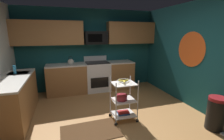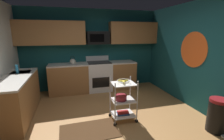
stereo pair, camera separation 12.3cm
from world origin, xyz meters
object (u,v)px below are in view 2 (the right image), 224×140
book_stack (123,113)px  dish_soap_bottle (17,69)px  oven_range (99,76)px  trash_can (217,115)px  kettle (73,61)px  fruit_bowl (123,81)px  microwave (98,38)px  mixing_bowl_large (121,97)px  rolling_cart (123,100)px

book_stack → dish_soap_bottle: (-2.26, 1.14, 0.86)m
oven_range → trash_can: bearing=-59.1°
book_stack → trash_can: bearing=-28.9°
kettle → fruit_bowl: bearing=-64.3°
microwave → fruit_bowl: (0.14, -2.10, -0.82)m
oven_range → mixing_bowl_large: 1.99m
microwave → dish_soap_bottle: (-2.13, -0.95, -0.68)m
fruit_bowl → mixing_bowl_large: bearing=180.0°
rolling_cart → book_stack: size_ratio=3.45×
oven_range → book_stack: size_ratio=4.15×
microwave → fruit_bowl: bearing=-86.3°
rolling_cart → trash_can: rolling_cart is taller
kettle → microwave: bearing=7.5°
dish_soap_bottle → fruit_bowl: bearing=-26.8°
kettle → dish_soap_bottle: size_ratio=1.32×
oven_range → book_stack: (0.14, -1.99, -0.32)m
trash_can → rolling_cart: bearing=151.1°
mixing_bowl_large → kettle: kettle is taller
microwave → mixing_bowl_large: bearing=-87.6°
oven_range → dish_soap_bottle: dish_soap_bottle is taller
dish_soap_bottle → trash_can: size_ratio=0.30×
rolling_cart → fruit_bowl: rolling_cart is taller
kettle → trash_can: kettle is taller
oven_range → mixing_bowl_large: size_ratio=4.37×
kettle → trash_can: 3.88m
fruit_bowl → microwave: bearing=93.7°
book_stack → trash_can: (1.58, -0.87, 0.17)m
rolling_cart → trash_can: size_ratio=1.39×
oven_range → mixing_bowl_large: oven_range is taller
microwave → book_stack: (0.14, -2.10, -1.54)m
rolling_cart → kettle: 2.27m
rolling_cart → trash_can: (1.58, -0.87, -0.12)m
fruit_bowl → mixing_bowl_large: fruit_bowl is taller
oven_range → rolling_cart: 2.00m
fruit_bowl → kettle: 2.21m
oven_range → book_stack: oven_range is taller
fruit_bowl → trash_can: bearing=-28.9°
microwave → trash_can: size_ratio=1.06×
fruit_bowl → kettle: bearing=115.7°
rolling_cart → microwave: bearing=93.7°
fruit_bowl → trash_can: size_ratio=0.41×
trash_can → kettle: bearing=131.6°
kettle → rolling_cart: bearing=-64.3°
oven_range → mixing_bowl_large: bearing=-87.5°
microwave → dish_soap_bottle: bearing=-155.9°
mixing_bowl_large → trash_can: bearing=-28.2°
mixing_bowl_large → dish_soap_bottle: size_ratio=1.26×
oven_range → kettle: bearing=-179.7°
mixing_bowl_large → kettle: (-0.91, 1.99, 0.48)m
microwave → kettle: size_ratio=2.65×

